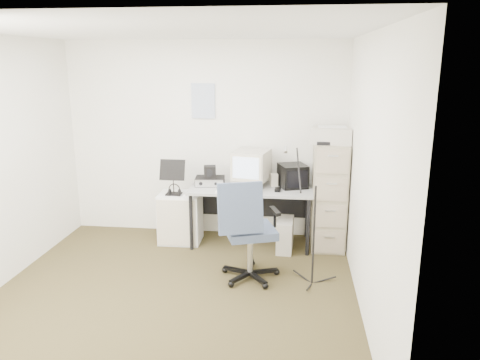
# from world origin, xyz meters

# --- Properties ---
(floor) EXTENTS (3.60, 3.60, 0.01)m
(floor) POSITION_xyz_m (0.00, 0.00, -0.01)
(floor) COLOR #3C361C
(floor) RESTS_ON ground
(ceiling) EXTENTS (3.60, 3.60, 0.01)m
(ceiling) POSITION_xyz_m (0.00, 0.00, 2.50)
(ceiling) COLOR white
(ceiling) RESTS_ON ground
(wall_back) EXTENTS (3.60, 0.02, 2.50)m
(wall_back) POSITION_xyz_m (0.00, 1.80, 1.25)
(wall_back) COLOR white
(wall_back) RESTS_ON ground
(wall_front) EXTENTS (3.60, 0.02, 2.50)m
(wall_front) POSITION_xyz_m (0.00, -1.80, 1.25)
(wall_front) COLOR white
(wall_front) RESTS_ON ground
(wall_right) EXTENTS (0.02, 3.60, 2.50)m
(wall_right) POSITION_xyz_m (1.80, 0.00, 1.25)
(wall_right) COLOR white
(wall_right) RESTS_ON ground
(wall_calendar) EXTENTS (0.30, 0.02, 0.44)m
(wall_calendar) POSITION_xyz_m (-0.02, 1.79, 1.75)
(wall_calendar) COLOR white
(wall_calendar) RESTS_ON wall_back
(filing_cabinet) EXTENTS (0.40, 0.60, 1.30)m
(filing_cabinet) POSITION_xyz_m (1.58, 1.48, 0.65)
(filing_cabinet) COLOR gray
(filing_cabinet) RESTS_ON floor
(printer) EXTENTS (0.53, 0.41, 0.19)m
(printer) POSITION_xyz_m (1.58, 1.46, 1.39)
(printer) COLOR beige
(printer) RESTS_ON filing_cabinet
(desk) EXTENTS (1.50, 0.70, 0.73)m
(desk) POSITION_xyz_m (0.63, 1.45, 0.36)
(desk) COLOR #A9A9A9
(desk) RESTS_ON floor
(crt_monitor) EXTENTS (0.49, 0.50, 0.45)m
(crt_monitor) POSITION_xyz_m (0.62, 1.52, 0.96)
(crt_monitor) COLOR beige
(crt_monitor) RESTS_ON desk
(crt_tv) EXTENTS (0.40, 0.41, 0.28)m
(crt_tv) POSITION_xyz_m (1.13, 1.54, 0.87)
(crt_tv) COLOR black
(crt_tv) RESTS_ON desk
(desk_speaker) EXTENTS (0.11, 0.11, 0.16)m
(desk_speaker) POSITION_xyz_m (0.90, 1.55, 0.81)
(desk_speaker) COLOR beige
(desk_speaker) RESTS_ON desk
(keyboard) EXTENTS (0.42, 0.23, 0.02)m
(keyboard) POSITION_xyz_m (0.58, 1.25, 0.74)
(keyboard) COLOR beige
(keyboard) RESTS_ON desk
(mouse) EXTENTS (0.08, 0.12, 0.03)m
(mouse) POSITION_xyz_m (0.96, 1.32, 0.75)
(mouse) COLOR black
(mouse) RESTS_ON desk
(radio_receiver) EXTENTS (0.38, 0.29, 0.10)m
(radio_receiver) POSITION_xyz_m (0.10, 1.50, 0.78)
(radio_receiver) COLOR black
(radio_receiver) RESTS_ON desk
(radio_speaker) EXTENTS (0.17, 0.16, 0.15)m
(radio_speaker) POSITION_xyz_m (0.11, 1.48, 0.91)
(radio_speaker) COLOR black
(radio_speaker) RESTS_ON radio_receiver
(papers) EXTENTS (0.25, 0.32, 0.02)m
(papers) POSITION_xyz_m (0.36, 1.29, 0.74)
(papers) COLOR white
(papers) RESTS_ON desk
(pc_tower) EXTENTS (0.20, 0.42, 0.39)m
(pc_tower) POSITION_xyz_m (1.06, 1.28, 0.19)
(pc_tower) COLOR beige
(pc_tower) RESTS_ON floor
(office_chair) EXTENTS (0.81, 0.81, 1.10)m
(office_chair) POSITION_xyz_m (0.71, 0.47, 0.55)
(office_chair) COLOR slate
(office_chair) RESTS_ON floor
(side_cart) EXTENTS (0.52, 0.42, 0.63)m
(side_cart) POSITION_xyz_m (-0.26, 1.40, 0.32)
(side_cart) COLOR white
(side_cart) RESTS_ON floor
(music_stand) EXTENTS (0.35, 0.27, 0.45)m
(music_stand) POSITION_xyz_m (-0.33, 1.35, 0.86)
(music_stand) COLOR black
(music_stand) RESTS_ON side_cart
(headphones) EXTENTS (0.20, 0.20, 0.03)m
(headphones) POSITION_xyz_m (-0.30, 1.30, 0.69)
(headphones) COLOR black
(headphones) RESTS_ON side_cart
(mic_stand) EXTENTS (0.02, 0.02, 1.37)m
(mic_stand) POSITION_xyz_m (1.37, 0.43, 0.69)
(mic_stand) COLOR black
(mic_stand) RESTS_ON floor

